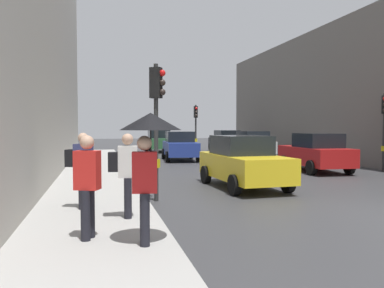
# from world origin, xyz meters

# --- Properties ---
(sidewalk_kerb) EXTENTS (2.77, 40.00, 0.16)m
(sidewalk_kerb) POSITION_xyz_m (-7.33, 6.00, 0.08)
(sidewalk_kerb) COLOR #A8A5A0
(sidewalk_kerb) RESTS_ON ground
(traffic_light_near_right) EXTENTS (0.44, 0.37, 3.80)m
(traffic_light_near_right) POSITION_xyz_m (-5.62, 3.36, 2.62)
(traffic_light_near_right) COLOR #2D2D2D
(traffic_light_near_right) RESTS_ON ground
(traffic_light_mid_street) EXTENTS (0.38, 0.44, 3.60)m
(traffic_light_mid_street) POSITION_xyz_m (5.63, 8.27, 2.48)
(traffic_light_mid_street) COLOR #2D2D2D
(traffic_light_mid_street) RESTS_ON ground
(traffic_light_far_median) EXTENTS (0.24, 0.43, 3.65)m
(traffic_light_far_median) POSITION_xyz_m (-0.20, 20.95, 2.52)
(traffic_light_far_median) COLOR #2D2D2D
(traffic_light_far_median) RESTS_ON ground
(car_red_sedan) EXTENTS (2.12, 4.25, 1.76)m
(car_red_sedan) POSITION_xyz_m (2.53, 8.92, 0.88)
(car_red_sedan) COLOR red
(car_red_sedan) RESTS_ON ground
(car_dark_suv) EXTENTS (2.02, 4.20, 1.76)m
(car_dark_suv) POSITION_xyz_m (2.87, 23.17, 0.88)
(car_dark_suv) COLOR black
(car_dark_suv) RESTS_ON ground
(car_green_estate) EXTENTS (2.08, 4.23, 1.76)m
(car_green_estate) POSITION_xyz_m (-2.40, 24.50, 0.88)
(car_green_estate) COLOR #2D6038
(car_green_estate) RESTS_ON ground
(car_yellow_taxi) EXTENTS (2.21, 4.30, 1.76)m
(car_yellow_taxi) POSITION_xyz_m (-2.43, 5.14, 0.88)
(car_yellow_taxi) COLOR yellow
(car_yellow_taxi) RESTS_ON ground
(car_blue_van) EXTENTS (2.27, 4.33, 1.76)m
(car_blue_van) POSITION_xyz_m (-2.33, 16.34, 0.88)
(car_blue_van) COLOR navy
(car_blue_van) RESTS_ON ground
(car_white_compact) EXTENTS (2.08, 4.23, 1.76)m
(car_white_compact) POSITION_xyz_m (2.77, 17.44, 0.88)
(car_white_compact) COLOR silver
(car_white_compact) RESTS_ON ground
(pedestrian_with_umbrella) EXTENTS (1.00, 1.00, 2.14)m
(pedestrian_with_umbrella) POSITION_xyz_m (-6.41, -1.18, 1.84)
(pedestrian_with_umbrella) COLOR black
(pedestrian_with_umbrella) RESTS_ON sidewalk_kerb
(pedestrian_with_grey_backpack) EXTENTS (0.66, 0.47, 1.77)m
(pedestrian_with_grey_backpack) POSITION_xyz_m (-7.59, 2.02, 1.16)
(pedestrian_with_grey_backpack) COLOR black
(pedestrian_with_grey_backpack) RESTS_ON sidewalk_kerb
(pedestrian_with_black_backpack) EXTENTS (0.62, 0.36, 1.77)m
(pedestrian_with_black_backpack) POSITION_xyz_m (-6.65, 0.83, 1.16)
(pedestrian_with_black_backpack) COLOR black
(pedestrian_with_black_backpack) RESTS_ON sidewalk_kerb
(pedestrian_in_red_jacket) EXTENTS (0.47, 0.39, 1.77)m
(pedestrian_in_red_jacket) POSITION_xyz_m (-7.39, -0.64, 1.13)
(pedestrian_in_red_jacket) COLOR black
(pedestrian_in_red_jacket) RESTS_ON sidewalk_kerb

